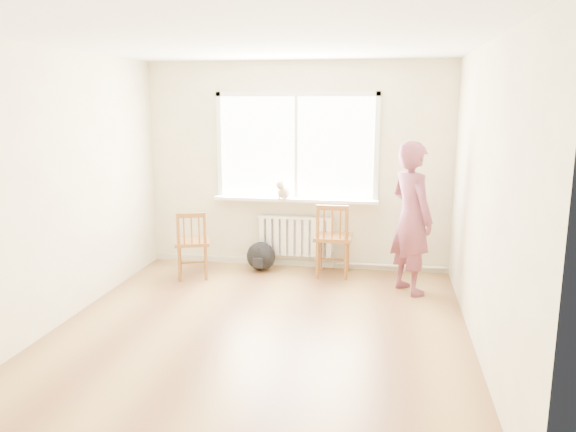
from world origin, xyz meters
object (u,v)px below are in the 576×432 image
at_px(chair_right, 333,240).
at_px(person, 411,218).
at_px(cat, 284,190).
at_px(backpack, 261,256).
at_px(chair_left, 192,245).

bearing_deg(chair_right, person, 155.60).
relative_size(chair_right, cat, 2.36).
height_order(chair_right, backpack, chair_right).
xyz_separation_m(chair_left, person, (2.66, -0.05, 0.44)).
relative_size(person, cat, 4.38).
bearing_deg(person, backpack, 40.05).
relative_size(chair_right, backpack, 2.48).
bearing_deg(backpack, chair_right, -5.52).
relative_size(person, backpack, 4.60).
bearing_deg(chair_left, person, 159.38).
relative_size(cat, backpack, 1.05).
xyz_separation_m(chair_left, backpack, (0.77, 0.46, -0.24)).
bearing_deg(chair_left, backpack, -168.61).
distance_m(chair_right, cat, 0.90).
xyz_separation_m(chair_left, cat, (1.06, 0.57, 0.63)).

